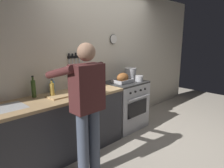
{
  "coord_description": "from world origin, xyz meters",
  "views": [
    {
      "loc": [
        -2.61,
        -1.51,
        1.72
      ],
      "look_at": [
        -0.26,
        0.85,
        0.96
      ],
      "focal_mm": 32.94,
      "sensor_mm": 36.0,
      "label": 1
    }
  ],
  "objects_px": {
    "person_cook": "(87,103)",
    "bottle_hot_sauce": "(92,83)",
    "stove": "(125,104)",
    "bottle_olive_oil": "(34,88)",
    "cutting_board": "(61,96)",
    "bottle_vinegar": "(75,82)",
    "bottle_cooking_oil": "(52,90)",
    "bottle_soy_sauce": "(80,86)",
    "roasting_pan": "(123,78)",
    "bottle_dish_soap": "(53,87)",
    "stock_pot": "(130,73)",
    "saucepan": "(139,78)"
  },
  "relations": [
    {
      "from": "stove",
      "to": "bottle_vinegar",
      "type": "xyz_separation_m",
      "value": [
        -0.96,
        0.25,
        0.55
      ]
    },
    {
      "from": "stock_pot",
      "to": "bottle_dish_soap",
      "type": "xyz_separation_m",
      "value": [
        -1.65,
        0.12,
        -0.02
      ]
    },
    {
      "from": "bottle_cooking_oil",
      "to": "stock_pot",
      "type": "bearing_deg",
      "value": 1.83
    },
    {
      "from": "bottle_vinegar",
      "to": "bottle_soy_sauce",
      "type": "relative_size",
      "value": 1.32
    },
    {
      "from": "stove",
      "to": "bottle_vinegar",
      "type": "bearing_deg",
      "value": 165.43
    },
    {
      "from": "bottle_soy_sauce",
      "to": "bottle_hot_sauce",
      "type": "height_order",
      "value": "bottle_hot_sauce"
    },
    {
      "from": "cutting_board",
      "to": "bottle_vinegar",
      "type": "xyz_separation_m",
      "value": [
        0.42,
        0.26,
        0.09
      ]
    },
    {
      "from": "bottle_vinegar",
      "to": "bottle_dish_soap",
      "type": "bearing_deg",
      "value": -178.95
    },
    {
      "from": "bottle_vinegar",
      "to": "bottle_hot_sauce",
      "type": "xyz_separation_m",
      "value": [
        0.2,
        -0.22,
        -0.02
      ]
    },
    {
      "from": "bottle_hot_sauce",
      "to": "bottle_cooking_oil",
      "type": "distance_m",
      "value": 0.7
    },
    {
      "from": "cutting_board",
      "to": "bottle_soy_sauce",
      "type": "bearing_deg",
      "value": 8.27
    },
    {
      "from": "stove",
      "to": "roasting_pan",
      "type": "distance_m",
      "value": 0.54
    },
    {
      "from": "cutting_board",
      "to": "bottle_cooking_oil",
      "type": "height_order",
      "value": "bottle_cooking_oil"
    },
    {
      "from": "stock_pot",
      "to": "bottle_olive_oil",
      "type": "relative_size",
      "value": 0.76
    },
    {
      "from": "bottle_vinegar",
      "to": "bottle_cooking_oil",
      "type": "distance_m",
      "value": 0.54
    },
    {
      "from": "person_cook",
      "to": "bottle_dish_soap",
      "type": "height_order",
      "value": "person_cook"
    },
    {
      "from": "bottle_soy_sauce",
      "to": "bottle_cooking_oil",
      "type": "xyz_separation_m",
      "value": [
        -0.46,
        0.02,
        0.03
      ]
    },
    {
      "from": "stove",
      "to": "saucepan",
      "type": "relative_size",
      "value": 6.01
    },
    {
      "from": "bottle_olive_oil",
      "to": "stove",
      "type": "bearing_deg",
      "value": -7.23
    },
    {
      "from": "person_cook",
      "to": "bottle_hot_sauce",
      "type": "relative_size",
      "value": 8.32
    },
    {
      "from": "cutting_board",
      "to": "bottle_hot_sauce",
      "type": "relative_size",
      "value": 1.8
    },
    {
      "from": "bottle_vinegar",
      "to": "bottle_cooking_oil",
      "type": "relative_size",
      "value": 0.98
    },
    {
      "from": "stove",
      "to": "person_cook",
      "type": "bearing_deg",
      "value": -155.73
    },
    {
      "from": "cutting_board",
      "to": "bottle_hot_sauce",
      "type": "height_order",
      "value": "bottle_hot_sauce"
    },
    {
      "from": "person_cook",
      "to": "bottle_cooking_oil",
      "type": "bearing_deg",
      "value": 9.78
    },
    {
      "from": "cutting_board",
      "to": "bottle_hot_sauce",
      "type": "bearing_deg",
      "value": 3.99
    },
    {
      "from": "roasting_pan",
      "to": "cutting_board",
      "type": "height_order",
      "value": "roasting_pan"
    },
    {
      "from": "bottle_cooking_oil",
      "to": "bottle_olive_oil",
      "type": "bearing_deg",
      "value": 142.85
    },
    {
      "from": "bottle_vinegar",
      "to": "stock_pot",
      "type": "bearing_deg",
      "value": -6.0
    },
    {
      "from": "cutting_board",
      "to": "bottle_olive_oil",
      "type": "relative_size",
      "value": 1.18
    },
    {
      "from": "roasting_pan",
      "to": "cutting_board",
      "type": "relative_size",
      "value": 0.98
    },
    {
      "from": "bottle_vinegar",
      "to": "roasting_pan",
      "type": "bearing_deg",
      "value": -17.72
    },
    {
      "from": "bottle_vinegar",
      "to": "bottle_cooking_oil",
      "type": "height_order",
      "value": "bottle_cooking_oil"
    },
    {
      "from": "bottle_soy_sauce",
      "to": "stock_pot",
      "type": "bearing_deg",
      "value": 3.3
    },
    {
      "from": "roasting_pan",
      "to": "bottle_vinegar",
      "type": "xyz_separation_m",
      "value": [
        -0.86,
        0.28,
        0.02
      ]
    },
    {
      "from": "bottle_olive_oil",
      "to": "bottle_hot_sauce",
      "type": "height_order",
      "value": "bottle_olive_oil"
    },
    {
      "from": "person_cook",
      "to": "bottle_hot_sauce",
      "type": "distance_m",
      "value": 0.92
    },
    {
      "from": "bottle_soy_sauce",
      "to": "roasting_pan",
      "type": "bearing_deg",
      "value": -4.38
    },
    {
      "from": "person_cook",
      "to": "cutting_board",
      "type": "bearing_deg",
      "value": 1.96
    },
    {
      "from": "stove",
      "to": "bottle_olive_oil",
      "type": "relative_size",
      "value": 2.96
    },
    {
      "from": "stove",
      "to": "bottle_soy_sauce",
      "type": "relative_size",
      "value": 4.95
    },
    {
      "from": "cutting_board",
      "to": "bottle_soy_sauce",
      "type": "height_order",
      "value": "bottle_soy_sauce"
    },
    {
      "from": "bottle_vinegar",
      "to": "bottle_olive_oil",
      "type": "relative_size",
      "value": 0.79
    },
    {
      "from": "stove",
      "to": "cutting_board",
      "type": "height_order",
      "value": "cutting_board"
    },
    {
      "from": "bottle_hot_sauce",
      "to": "bottle_dish_soap",
      "type": "bearing_deg",
      "value": 160.57
    },
    {
      "from": "person_cook",
      "to": "bottle_olive_oil",
      "type": "relative_size",
      "value": 5.46
    },
    {
      "from": "bottle_hot_sauce",
      "to": "stock_pot",
      "type": "bearing_deg",
      "value": 4.64
    },
    {
      "from": "roasting_pan",
      "to": "stock_pot",
      "type": "distance_m",
      "value": 0.41
    },
    {
      "from": "stove",
      "to": "stock_pot",
      "type": "height_order",
      "value": "stock_pot"
    },
    {
      "from": "person_cook",
      "to": "bottle_soy_sauce",
      "type": "bearing_deg",
      "value": -25.89
    }
  ]
}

